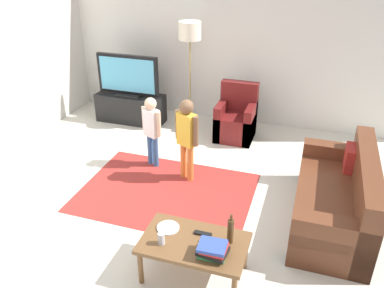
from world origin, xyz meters
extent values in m
plane|color=beige|center=(0.00, 0.00, 0.00)|extent=(7.80, 7.80, 0.00)
cube|color=silver|center=(0.00, 3.00, 1.35)|extent=(6.00, 0.12, 2.70)
cube|color=#9E2D28|center=(-0.28, 0.38, 0.00)|extent=(2.20, 1.60, 0.01)
cube|color=black|center=(-1.70, 2.30, 0.25)|extent=(1.20, 0.44, 0.50)
cube|color=black|center=(-1.70, 2.25, 0.10)|extent=(1.10, 0.32, 0.03)
cube|color=black|center=(-1.70, 2.28, 0.52)|extent=(0.44, 0.28, 0.03)
cube|color=black|center=(-1.70, 2.28, 0.87)|extent=(1.10, 0.07, 0.68)
cube|color=#59B2D8|center=(-1.70, 2.24, 0.87)|extent=(1.00, 0.01, 0.58)
cube|color=brown|center=(1.73, 0.44, 0.21)|extent=(0.80, 1.80, 0.42)
cube|color=brown|center=(2.03, 0.44, 0.43)|extent=(0.20, 1.80, 0.86)
cube|color=brown|center=(1.73, -0.36, 0.30)|extent=(0.80, 0.20, 0.60)
cube|color=brown|center=(1.73, 1.24, 0.30)|extent=(0.80, 0.20, 0.60)
cube|color=#B22823|center=(1.88, 0.99, 0.56)|extent=(0.10, 0.32, 0.32)
cube|color=maroon|center=(0.22, 2.20, 0.21)|extent=(0.60, 0.60, 0.42)
cube|color=maroon|center=(0.22, 2.42, 0.45)|extent=(0.60, 0.16, 0.90)
cube|color=maroon|center=(-0.02, 2.20, 0.30)|extent=(0.12, 0.60, 0.60)
cube|color=maroon|center=(0.46, 2.20, 0.30)|extent=(0.12, 0.60, 0.60)
cylinder|color=#262626|center=(-0.64, 2.45, 0.01)|extent=(0.28, 0.28, 0.02)
cylinder|color=#99844C|center=(-0.64, 2.45, 0.76)|extent=(0.03, 0.03, 1.50)
cylinder|color=silver|center=(-0.64, 2.45, 1.64)|extent=(0.36, 0.36, 0.28)
cylinder|color=#33598C|center=(-0.77, 1.01, 0.23)|extent=(0.08, 0.08, 0.47)
cylinder|color=#33598C|center=(-0.67, 0.97, 0.23)|extent=(0.08, 0.08, 0.47)
cube|color=white|center=(-0.72, 0.99, 0.67)|extent=(0.25, 0.20, 0.40)
sphere|color=beige|center=(-0.72, 0.99, 0.95)|extent=(0.17, 0.17, 0.17)
cylinder|color=beige|center=(-0.85, 1.05, 0.69)|extent=(0.06, 0.06, 0.36)
cylinder|color=beige|center=(-0.59, 0.94, 0.69)|extent=(0.06, 0.06, 0.36)
cylinder|color=orange|center=(-0.19, 0.82, 0.26)|extent=(0.09, 0.09, 0.52)
cylinder|color=orange|center=(-0.08, 0.77, 0.26)|extent=(0.09, 0.09, 0.52)
cube|color=gold|center=(-0.14, 0.80, 0.74)|extent=(0.28, 0.23, 0.45)
sphere|color=brown|center=(-0.14, 0.80, 1.06)|extent=(0.19, 0.19, 0.19)
cylinder|color=brown|center=(-0.28, 0.86, 0.77)|extent=(0.07, 0.07, 0.40)
cylinder|color=brown|center=(0.01, 0.73, 0.77)|extent=(0.07, 0.07, 0.40)
cube|color=brown|center=(0.49, -0.85, 0.40)|extent=(1.00, 0.60, 0.04)
cylinder|color=brown|center=(0.04, -1.10, 0.19)|extent=(0.05, 0.05, 0.38)
cylinder|color=brown|center=(0.04, -0.60, 0.19)|extent=(0.05, 0.05, 0.38)
cylinder|color=brown|center=(0.94, -0.60, 0.19)|extent=(0.05, 0.05, 0.38)
cube|color=#388C4C|center=(0.70, -0.97, 0.43)|extent=(0.25, 0.18, 0.03)
cube|color=black|center=(0.71, -0.96, 0.47)|extent=(0.28, 0.24, 0.03)
cube|color=red|center=(0.72, -0.96, 0.50)|extent=(0.23, 0.22, 0.03)
cube|color=#334CA5|center=(0.70, -0.97, 0.53)|extent=(0.26, 0.22, 0.03)
cylinder|color=#4C3319|center=(0.81, -0.75, 0.55)|extent=(0.06, 0.06, 0.25)
cylinder|color=#4C3319|center=(0.81, -0.75, 0.70)|extent=(0.02, 0.02, 0.06)
cube|color=black|center=(0.54, -0.73, 0.43)|extent=(0.17, 0.05, 0.02)
cylinder|color=silver|center=(0.21, -0.97, 0.48)|extent=(0.07, 0.07, 0.12)
cylinder|color=white|center=(0.19, -0.75, 0.43)|extent=(0.22, 0.22, 0.02)
cube|color=silver|center=(0.21, -0.75, 0.44)|extent=(0.15, 0.06, 0.01)
camera|label=1|loc=(1.36, -3.57, 2.95)|focal=37.03mm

